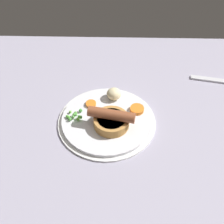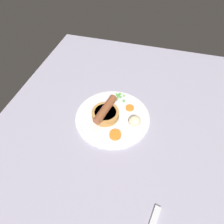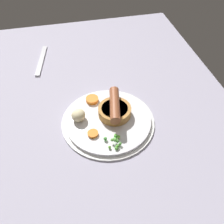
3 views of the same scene
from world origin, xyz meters
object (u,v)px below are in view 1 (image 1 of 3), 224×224
object	(u,v)px
dinner_plate	(107,121)
carrot_slice_0	(91,104)
sausage_pudding	(111,120)
potato_chunk_0	(114,94)
pea_pile	(75,116)
fork	(221,81)
carrot_slice_3	(137,109)

from	to	relation	value
dinner_plate	carrot_slice_0	world-z (taller)	carrot_slice_0
sausage_pudding	potato_chunk_0	xyz separation A→B (cm)	(-0.45, -10.06, -0.42)
dinner_plate	sausage_pudding	size ratio (longest dim) A/B	2.12
pea_pile	potato_chunk_0	size ratio (longest dim) A/B	1.11
carrot_slice_0	fork	bearing A→B (deg)	-162.31
pea_pile	carrot_slice_0	bearing A→B (deg)	-127.23
dinner_plate	carrot_slice_3	xyz separation A→B (cm)	(-8.01, -3.10, 1.39)
carrot_slice_3	carrot_slice_0	bearing A→B (deg)	-8.91
carrot_slice_0	carrot_slice_3	bearing A→B (deg)	171.09
sausage_pudding	carrot_slice_0	size ratio (longest dim) A/B	4.30
carrot_slice_0	fork	xyz separation A→B (cm)	(-38.47, -12.27, -1.48)
carrot_slice_0	carrot_slice_3	size ratio (longest dim) A/B	0.77
carrot_slice_0	potato_chunk_0	bearing A→B (deg)	-155.30
sausage_pudding	pea_pile	xyz separation A→B (cm)	(9.56, -2.23, -1.11)
dinner_plate	carrot_slice_3	bearing A→B (deg)	-158.87
carrot_slice_3	fork	size ratio (longest dim) A/B	0.21
carrot_slice_3	potato_chunk_0	bearing A→B (deg)	-37.56
fork	dinner_plate	bearing A→B (deg)	37.80
potato_chunk_0	carrot_slice_3	distance (cm)	8.00
pea_pile	fork	world-z (taller)	pea_pile
carrot_slice_3	fork	world-z (taller)	carrot_slice_3
sausage_pudding	carrot_slice_3	xyz separation A→B (cm)	(-6.74, -5.23, -1.47)
dinner_plate	sausage_pudding	bearing A→B (deg)	120.82
dinner_plate	fork	bearing A→B (deg)	-152.97
pea_pile	fork	xyz separation A→B (cm)	(-42.24, -17.23, -2.02)
dinner_plate	fork	xyz separation A→B (cm)	(-33.95, -17.33, -0.27)
sausage_pudding	fork	xyz separation A→B (cm)	(-32.68, -19.46, -3.13)
dinner_plate	potato_chunk_0	distance (cm)	8.48
sausage_pudding	carrot_slice_0	world-z (taller)	sausage_pudding
dinner_plate	carrot_slice_0	size ratio (longest dim) A/B	9.10
carrot_slice_0	carrot_slice_3	xyz separation A→B (cm)	(-12.53, 1.96, 0.18)
carrot_slice_0	fork	distance (cm)	40.41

